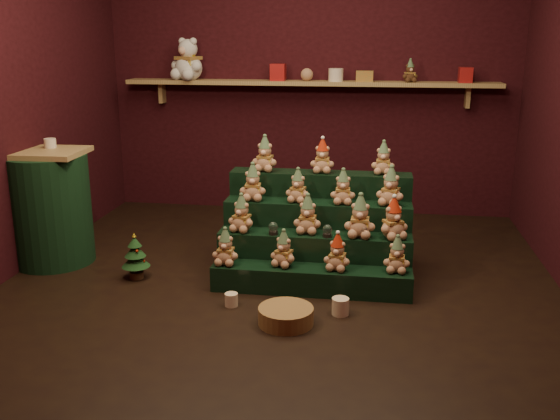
% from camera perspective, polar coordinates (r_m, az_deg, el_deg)
% --- Properties ---
extents(ground, '(4.00, 4.00, 0.00)m').
position_cam_1_polar(ground, '(4.60, 0.01, -6.60)').
color(ground, black).
rests_on(ground, ground).
extents(back_wall, '(4.00, 0.10, 2.80)m').
position_cam_1_polar(back_wall, '(6.30, 2.84, 12.55)').
color(back_wall, black).
rests_on(back_wall, ground).
extents(front_wall, '(4.00, 0.10, 2.80)m').
position_cam_1_polar(front_wall, '(2.27, -7.73, 6.82)').
color(front_wall, black).
rests_on(front_wall, ground).
extents(back_shelf, '(3.60, 0.26, 0.24)m').
position_cam_1_polar(back_shelf, '(6.13, 2.66, 11.47)').
color(back_shelf, tan).
rests_on(back_shelf, ground).
extents(riser_tier_front, '(1.40, 0.22, 0.18)m').
position_cam_1_polar(riser_tier_front, '(4.40, 2.84, -6.41)').
color(riser_tier_front, black).
rests_on(riser_tier_front, ground).
extents(riser_tier_midfront, '(1.40, 0.22, 0.36)m').
position_cam_1_polar(riser_tier_midfront, '(4.57, 3.14, -4.33)').
color(riser_tier_midfront, black).
rests_on(riser_tier_midfront, ground).
extents(riser_tier_midback, '(1.40, 0.22, 0.54)m').
position_cam_1_polar(riser_tier_midback, '(4.75, 3.41, -2.41)').
color(riser_tier_midback, black).
rests_on(riser_tier_midback, ground).
extents(riser_tier_back, '(1.40, 0.22, 0.72)m').
position_cam_1_polar(riser_tier_back, '(4.93, 3.66, -0.63)').
color(riser_tier_back, black).
rests_on(riser_tier_back, ground).
extents(teddy_0, '(0.19, 0.17, 0.26)m').
position_cam_1_polar(teddy_0, '(4.41, -5.01, -3.36)').
color(teddy_0, tan).
rests_on(teddy_0, riser_tier_front).
extents(teddy_1, '(0.23, 0.22, 0.26)m').
position_cam_1_polar(teddy_1, '(4.36, 0.34, -3.54)').
color(teddy_1, tan).
rests_on(teddy_1, riser_tier_front).
extents(teddy_2, '(0.21, 0.20, 0.26)m').
position_cam_1_polar(teddy_2, '(4.31, 5.27, -3.84)').
color(teddy_2, tan).
rests_on(teddy_2, riser_tier_front).
extents(teddy_3, '(0.19, 0.17, 0.25)m').
position_cam_1_polar(teddy_3, '(4.33, 10.66, -3.99)').
color(teddy_3, tan).
rests_on(teddy_3, riser_tier_front).
extents(teddy_4, '(0.23, 0.22, 0.27)m').
position_cam_1_polar(teddy_4, '(4.54, -3.53, -0.29)').
color(teddy_4, tan).
rests_on(teddy_4, riser_tier_midfront).
extents(teddy_5, '(0.21, 0.19, 0.28)m').
position_cam_1_polar(teddy_5, '(4.50, 2.55, -0.38)').
color(teddy_5, tan).
rests_on(teddy_5, riser_tier_midfront).
extents(teddy_6, '(0.23, 0.20, 0.31)m').
position_cam_1_polar(teddy_6, '(4.44, 7.34, -0.54)').
color(teddy_6, tan).
rests_on(teddy_6, riser_tier_midfront).
extents(teddy_7, '(0.28, 0.27, 0.29)m').
position_cam_1_polar(teddy_7, '(4.44, 10.33, -0.75)').
color(teddy_7, tan).
rests_on(teddy_7, riser_tier_midfront).
extents(teddy_8, '(0.21, 0.19, 0.28)m').
position_cam_1_polar(teddy_8, '(4.69, -2.50, 2.56)').
color(teddy_8, tan).
rests_on(teddy_8, riser_tier_midback).
extents(teddy_9, '(0.21, 0.19, 0.25)m').
position_cam_1_polar(teddy_9, '(4.64, 1.65, 2.25)').
color(teddy_9, tan).
rests_on(teddy_9, riser_tier_midback).
extents(teddy_10, '(0.19, 0.17, 0.26)m').
position_cam_1_polar(teddy_10, '(4.61, 5.78, 2.13)').
color(teddy_10, tan).
rests_on(teddy_10, riser_tier_midback).
extents(teddy_11, '(0.25, 0.24, 0.29)m').
position_cam_1_polar(teddy_11, '(4.62, 10.10, 2.15)').
color(teddy_11, tan).
rests_on(teddy_11, riser_tier_midback).
extents(teddy_12, '(0.21, 0.19, 0.27)m').
position_cam_1_polar(teddy_12, '(4.86, -1.38, 5.16)').
color(teddy_12, tan).
rests_on(teddy_12, riser_tier_back).
extents(teddy_13, '(0.19, 0.17, 0.26)m').
position_cam_1_polar(teddy_13, '(4.82, 3.90, 4.95)').
color(teddy_13, tan).
rests_on(teddy_13, riser_tier_back).
extents(teddy_14, '(0.19, 0.17, 0.25)m').
position_cam_1_polar(teddy_14, '(4.82, 9.43, 4.72)').
color(teddy_14, tan).
rests_on(teddy_14, riser_tier_back).
extents(snow_globe_a, '(0.07, 0.07, 0.09)m').
position_cam_1_polar(snow_globe_a, '(4.48, -0.62, -1.67)').
color(snow_globe_a, black).
rests_on(snow_globe_a, riser_tier_midfront).
extents(snow_globe_b, '(0.07, 0.07, 0.09)m').
position_cam_1_polar(snow_globe_b, '(4.44, 4.35, -1.91)').
color(snow_globe_b, black).
rests_on(snow_globe_b, riser_tier_midfront).
extents(snow_globe_c, '(0.07, 0.07, 0.09)m').
position_cam_1_polar(snow_globe_c, '(4.43, 7.66, -2.03)').
color(snow_globe_c, black).
rests_on(snow_globe_c, riser_tier_midfront).
extents(side_table, '(0.63, 0.63, 0.90)m').
position_cam_1_polar(side_table, '(5.19, -20.29, 0.21)').
color(side_table, tan).
rests_on(side_table, ground).
extents(table_ornament, '(0.09, 0.09, 0.07)m').
position_cam_1_polar(table_ornament, '(5.18, -20.28, 5.76)').
color(table_ornament, beige).
rests_on(table_ornament, side_table).
extents(mini_christmas_tree, '(0.21, 0.21, 0.35)m').
position_cam_1_polar(mini_christmas_tree, '(4.73, -13.08, -4.14)').
color(mini_christmas_tree, '#452B18').
rests_on(mini_christmas_tree, ground).
extents(mug_left, '(0.09, 0.09, 0.09)m').
position_cam_1_polar(mug_left, '(4.21, -4.47, -8.17)').
color(mug_left, beige).
rests_on(mug_left, ground).
extents(mug_right, '(0.11, 0.11, 0.11)m').
position_cam_1_polar(mug_right, '(4.09, 5.54, -8.76)').
color(mug_right, beige).
rests_on(mug_right, ground).
extents(wicker_basket, '(0.45, 0.45, 0.11)m').
position_cam_1_polar(wicker_basket, '(3.95, 0.54, -9.65)').
color(wicker_basket, olive).
rests_on(wicker_basket, ground).
extents(white_bear, '(0.46, 0.44, 0.50)m').
position_cam_1_polar(white_bear, '(6.32, -8.41, 13.98)').
color(white_bear, white).
rests_on(white_bear, back_shelf).
extents(brown_bear, '(0.18, 0.17, 0.21)m').
position_cam_1_polar(brown_bear, '(6.06, 11.80, 12.34)').
color(brown_bear, '#482818').
rests_on(brown_bear, back_shelf).
extents(gift_tin_red_a, '(0.14, 0.14, 0.16)m').
position_cam_1_polar(gift_tin_red_a, '(6.14, -0.17, 12.48)').
color(gift_tin_red_a, '#AF1B1B').
rests_on(gift_tin_red_a, back_shelf).
extents(gift_tin_cream, '(0.14, 0.14, 0.12)m').
position_cam_1_polar(gift_tin_cream, '(6.08, 5.13, 12.20)').
color(gift_tin_cream, beige).
rests_on(gift_tin_cream, back_shelf).
extents(gift_tin_red_b, '(0.12, 0.12, 0.14)m').
position_cam_1_polar(gift_tin_red_b, '(6.12, 16.60, 11.75)').
color(gift_tin_red_b, '#AF1B1B').
rests_on(gift_tin_red_b, back_shelf).
extents(shelf_plush_ball, '(0.12, 0.12, 0.12)m').
position_cam_1_polar(shelf_plush_ball, '(6.10, 2.47, 12.26)').
color(shelf_plush_ball, tan).
rests_on(shelf_plush_ball, back_shelf).
extents(scarf_gift_box, '(0.16, 0.10, 0.10)m').
position_cam_1_polar(scarf_gift_box, '(6.07, 7.74, 12.03)').
color(scarf_gift_box, '#CA611C').
rests_on(scarf_gift_box, back_shelf).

